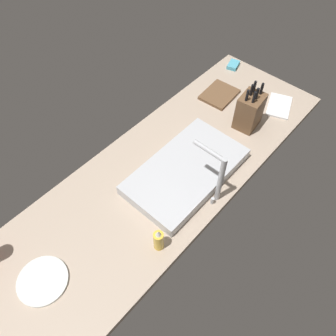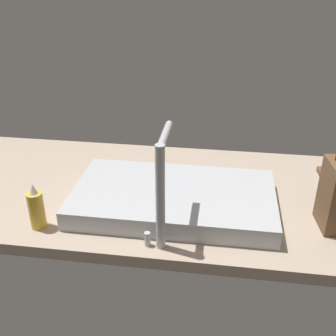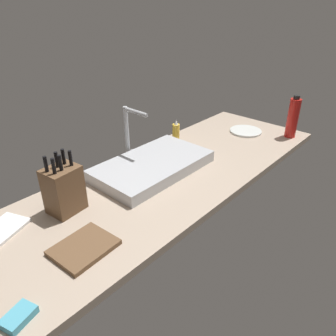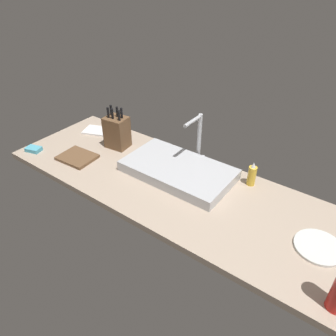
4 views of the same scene
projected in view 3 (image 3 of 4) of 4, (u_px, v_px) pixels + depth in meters
The scene contains 10 objects.
countertop_slab at pixel (170, 177), 162.52cm from camera, with size 195.91×65.91×3.50cm, color tan.
sink_basin at pixel (153, 165), 163.14cm from camera, with size 59.13×33.46×5.73cm, color #B7BABF.
faucet at pixel (129, 129), 166.93cm from camera, with size 5.50×16.51×29.00cm.
knife_block at pixel (64, 189), 130.07cm from camera, with size 14.52×12.45×25.91cm.
cutting_board at pixel (84, 247), 113.69cm from camera, with size 20.67×16.72×1.80cm, color brown.
soap_bottle at pixel (176, 132), 194.08cm from camera, with size 4.36×4.36×13.50cm.
water_bottle at pixel (293, 118), 197.36cm from camera, with size 6.56×6.56×26.04cm.
dinner_plate at pixel (246, 131), 209.29cm from camera, with size 20.02×20.02×1.20cm, color silver.
dish_towel at pixel (1, 231), 122.15cm from camera, with size 19.14×12.32×1.20cm, color white.
dish_sponge at pixel (19, 317), 89.07cm from camera, with size 9.00×6.00×2.40cm, color #4CA3BC.
Camera 3 is at (-105.73, -93.00, 83.03)cm, focal length 34.84 mm.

